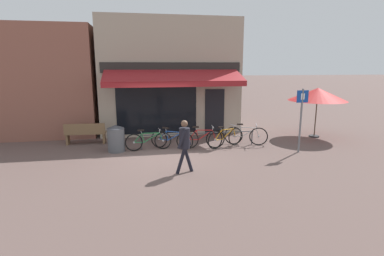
{
  "coord_description": "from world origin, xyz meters",
  "views": [
    {
      "loc": [
        -0.8,
        -10.33,
        3.17
      ],
      "look_at": [
        0.98,
        -0.41,
        1.05
      ],
      "focal_mm": 28.0,
      "sensor_mm": 36.0,
      "label": 1
    }
  ],
  "objects_px": {
    "bicycle_green": "(148,141)",
    "parking_sign": "(301,114)",
    "park_bench": "(85,133)",
    "bicycle_blue": "(172,139)",
    "bicycle_red": "(202,139)",
    "pedestrian_adult": "(184,141)",
    "bicycle_silver": "(246,135)",
    "litter_bin": "(116,138)",
    "cafe_parasol": "(318,94)",
    "bicycle_orange": "(225,138)"
  },
  "relations": [
    {
      "from": "cafe_parasol",
      "to": "park_bench",
      "type": "xyz_separation_m",
      "value": [
        -9.93,
        0.51,
        -1.45
      ]
    },
    {
      "from": "cafe_parasol",
      "to": "park_bench",
      "type": "distance_m",
      "value": 10.05
    },
    {
      "from": "bicycle_blue",
      "to": "litter_bin",
      "type": "relative_size",
      "value": 1.59
    },
    {
      "from": "bicycle_green",
      "to": "cafe_parasol",
      "type": "distance_m",
      "value": 7.64
    },
    {
      "from": "pedestrian_adult",
      "to": "cafe_parasol",
      "type": "height_order",
      "value": "cafe_parasol"
    },
    {
      "from": "bicycle_blue",
      "to": "cafe_parasol",
      "type": "relative_size",
      "value": 0.64
    },
    {
      "from": "bicycle_orange",
      "to": "bicycle_red",
      "type": "bearing_deg",
      "value": 156.28
    },
    {
      "from": "bicycle_blue",
      "to": "parking_sign",
      "type": "height_order",
      "value": "parking_sign"
    },
    {
      "from": "bicycle_blue",
      "to": "park_bench",
      "type": "height_order",
      "value": "park_bench"
    },
    {
      "from": "bicycle_green",
      "to": "bicycle_blue",
      "type": "distance_m",
      "value": 0.89
    },
    {
      "from": "bicycle_blue",
      "to": "cafe_parasol",
      "type": "xyz_separation_m",
      "value": [
        6.54,
        0.78,
        1.55
      ]
    },
    {
      "from": "bicycle_silver",
      "to": "cafe_parasol",
      "type": "xyz_separation_m",
      "value": [
        3.54,
        0.79,
        1.52
      ]
    },
    {
      "from": "bicycle_orange",
      "to": "park_bench",
      "type": "height_order",
      "value": "park_bench"
    },
    {
      "from": "bicycle_blue",
      "to": "litter_bin",
      "type": "xyz_separation_m",
      "value": [
        -2.08,
        -0.03,
        0.14
      ]
    },
    {
      "from": "cafe_parasol",
      "to": "park_bench",
      "type": "height_order",
      "value": "cafe_parasol"
    },
    {
      "from": "bicycle_green",
      "to": "park_bench",
      "type": "height_order",
      "value": "park_bench"
    },
    {
      "from": "bicycle_blue",
      "to": "bicycle_silver",
      "type": "relative_size",
      "value": 0.96
    },
    {
      "from": "cafe_parasol",
      "to": "park_bench",
      "type": "bearing_deg",
      "value": 177.06
    },
    {
      "from": "bicycle_blue",
      "to": "park_bench",
      "type": "xyz_separation_m",
      "value": [
        -3.38,
        1.29,
        0.1
      ]
    },
    {
      "from": "litter_bin",
      "to": "bicycle_red",
      "type": "bearing_deg",
      "value": -3.22
    },
    {
      "from": "pedestrian_adult",
      "to": "parking_sign",
      "type": "xyz_separation_m",
      "value": [
        4.5,
        1.38,
        0.46
      ]
    },
    {
      "from": "bicycle_red",
      "to": "bicycle_blue",
      "type": "bearing_deg",
      "value": 174.48
    },
    {
      "from": "litter_bin",
      "to": "parking_sign",
      "type": "bearing_deg",
      "value": -11.02
    },
    {
      "from": "litter_bin",
      "to": "bicycle_blue",
      "type": "bearing_deg",
      "value": 0.71
    },
    {
      "from": "bicycle_silver",
      "to": "park_bench",
      "type": "bearing_deg",
      "value": -172.87
    },
    {
      "from": "pedestrian_adult",
      "to": "cafe_parasol",
      "type": "relative_size",
      "value": 0.65
    },
    {
      "from": "bicycle_blue",
      "to": "bicycle_red",
      "type": "bearing_deg",
      "value": 17.73
    },
    {
      "from": "park_bench",
      "to": "bicycle_blue",
      "type": "bearing_deg",
      "value": -18.94
    },
    {
      "from": "bicycle_silver",
      "to": "park_bench",
      "type": "height_order",
      "value": "bicycle_silver"
    },
    {
      "from": "bicycle_orange",
      "to": "bicycle_silver",
      "type": "distance_m",
      "value": 0.92
    },
    {
      "from": "bicycle_green",
      "to": "park_bench",
      "type": "distance_m",
      "value": 2.83
    },
    {
      "from": "bicycle_blue",
      "to": "parking_sign",
      "type": "bearing_deg",
      "value": 11.81
    },
    {
      "from": "parking_sign",
      "to": "bicycle_red",
      "type": "bearing_deg",
      "value": 161.97
    },
    {
      "from": "pedestrian_adult",
      "to": "bicycle_red",
      "type": "bearing_deg",
      "value": 73.17
    },
    {
      "from": "bicycle_green",
      "to": "parking_sign",
      "type": "relative_size",
      "value": 0.75
    },
    {
      "from": "bicycle_red",
      "to": "pedestrian_adult",
      "type": "height_order",
      "value": "pedestrian_adult"
    },
    {
      "from": "parking_sign",
      "to": "bicycle_green",
      "type": "bearing_deg",
      "value": 166.86
    },
    {
      "from": "bicycle_blue",
      "to": "parking_sign",
      "type": "xyz_separation_m",
      "value": [
        4.59,
        -1.32,
        1.08
      ]
    },
    {
      "from": "bicycle_red",
      "to": "litter_bin",
      "type": "bearing_deg",
      "value": -178.57
    },
    {
      "from": "bicycle_orange",
      "to": "pedestrian_adult",
      "type": "relative_size",
      "value": 1.01
    },
    {
      "from": "parking_sign",
      "to": "park_bench",
      "type": "distance_m",
      "value": 8.45
    },
    {
      "from": "bicycle_orange",
      "to": "bicycle_green",
      "type": "bearing_deg",
      "value": 151.7
    },
    {
      "from": "cafe_parasol",
      "to": "litter_bin",
      "type": "bearing_deg",
      "value": -174.65
    },
    {
      "from": "parking_sign",
      "to": "park_bench",
      "type": "relative_size",
      "value": 1.46
    },
    {
      "from": "bicycle_orange",
      "to": "park_bench",
      "type": "xyz_separation_m",
      "value": [
        -5.49,
        1.47,
        0.08
      ]
    },
    {
      "from": "bicycle_red",
      "to": "park_bench",
      "type": "height_order",
      "value": "bicycle_red"
    },
    {
      "from": "bicycle_green",
      "to": "pedestrian_adult",
      "type": "relative_size",
      "value": 1.09
    },
    {
      "from": "bicycle_green",
      "to": "litter_bin",
      "type": "bearing_deg",
      "value": 174.04
    },
    {
      "from": "bicycle_blue",
      "to": "bicycle_red",
      "type": "height_order",
      "value": "bicycle_red"
    },
    {
      "from": "bicycle_red",
      "to": "parking_sign",
      "type": "height_order",
      "value": "parking_sign"
    }
  ]
}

